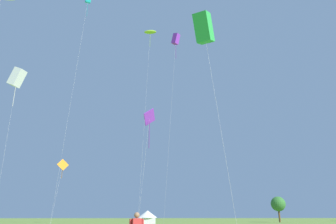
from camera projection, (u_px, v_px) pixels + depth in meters
kite_purple_diamond at (149, 119)px, 43.34m from camera, size 1.99×3.05×15.57m
kite_green_box at (204, 28)px, 29.12m from camera, size 2.57×3.56×19.37m
kite_orange_diamond at (63, 166)px, 47.23m from camera, size 1.50×2.61×9.65m
kite_white_box at (17, 78)px, 46.16m from camera, size 2.55×2.88×22.08m
kite_purple_box at (176, 39)px, 62.44m from camera, size 3.25×2.24×35.62m
kite_lime_parafoil at (150, 33)px, 61.77m from camera, size 2.59×3.02×35.84m
festival_tent_right at (147, 216)px, 63.47m from camera, size 3.91×3.91×2.54m
tree_distant_left at (278, 204)px, 78.68m from camera, size 3.54×3.54×6.07m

